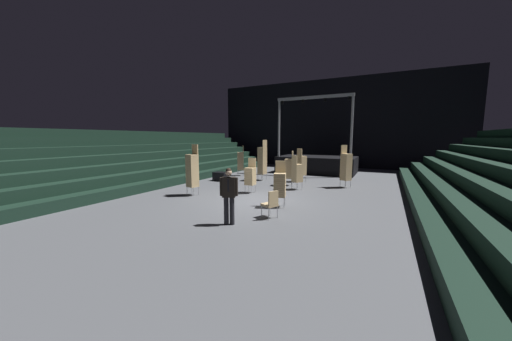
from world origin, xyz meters
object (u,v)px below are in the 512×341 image
object	(u,v)px
chair_stack_rear_centre	(241,161)
man_with_tie	(229,193)
stage_riser	(317,164)
chair_stack_aisle_left	(289,168)
chair_stack_mid_left	(192,170)
chair_stack_mid_centre	(297,172)
chair_stack_front_right	(250,175)
loose_chair_near_man	(271,203)
chair_stack_mid_right	(302,165)
equipment_road_case	(221,176)
chair_stack_rear_right	(262,160)
chair_stack_front_left	(280,184)
chair_stack_rear_left	(346,166)

from	to	relation	value
chair_stack_rear_centre	man_with_tie	bearing A→B (deg)	177.87
stage_riser	man_with_tie	world-z (taller)	stage_riser
stage_riser	chair_stack_rear_centre	size ratio (longest dim) A/B	2.70
chair_stack_aisle_left	stage_riser	bearing A→B (deg)	-14.12
chair_stack_mid_left	chair_stack_mid_centre	size ratio (longest dim) A/B	1.33
chair_stack_mid_left	chair_stack_front_right	bearing A→B (deg)	-129.19
chair_stack_mid_centre	loose_chair_near_man	bearing A→B (deg)	-48.44
man_with_tie	loose_chair_near_man	size ratio (longest dim) A/B	1.88
chair_stack_mid_left	chair_stack_mid_right	world-z (taller)	chair_stack_mid_left
man_with_tie	loose_chair_near_man	world-z (taller)	man_with_tie
chair_stack_rear_centre	equipment_road_case	xyz separation A→B (m)	(0.01, -2.50, -0.80)
man_with_tie	chair_stack_front_right	xyz separation A→B (m)	(-1.62, 4.46, -0.15)
chair_stack_rear_right	equipment_road_case	xyz separation A→B (m)	(-2.26, -1.34, -1.01)
stage_riser	chair_stack_mid_right	size ratio (longest dim) A/B	2.81
chair_stack_mid_centre	loose_chair_near_man	distance (m)	5.16
stage_riser	man_with_tie	size ratio (longest dim) A/B	3.24
chair_stack_mid_left	chair_stack_aisle_left	xyz separation A→B (m)	(3.17, 4.47, -0.21)
man_with_tie	chair_stack_mid_left	world-z (taller)	chair_stack_mid_left
chair_stack_mid_left	chair_stack_rear_centre	size ratio (longest dim) A/B	1.12
chair_stack_mid_right	chair_stack_rear_centre	world-z (taller)	chair_stack_rear_centre
chair_stack_front_left	chair_stack_aisle_left	distance (m)	4.72
man_with_tie	chair_stack_mid_centre	world-z (taller)	chair_stack_mid_centre
loose_chair_near_man	chair_stack_mid_centre	bearing A→B (deg)	34.18
equipment_road_case	chair_stack_rear_right	bearing A→B (deg)	30.67
chair_stack_front_left	chair_stack_aisle_left	bearing A→B (deg)	-89.83
chair_stack_mid_left	chair_stack_rear_right	world-z (taller)	chair_stack_rear_right
stage_riser	chair_stack_rear_centre	distance (m)	6.09
stage_riser	chair_stack_rear_left	world-z (taller)	stage_riser
chair_stack_front_right	chair_stack_aisle_left	xyz separation A→B (m)	(1.01, 2.76, 0.13)
chair_stack_mid_right	equipment_road_case	distance (m)	5.09
stage_riser	loose_chair_near_man	xyz separation A→B (m)	(1.44, -12.27, -0.17)
chair_stack_rear_centre	equipment_road_case	distance (m)	2.63
chair_stack_rear_centre	chair_stack_mid_left	bearing A→B (deg)	160.14
chair_stack_mid_right	chair_stack_rear_left	world-z (taller)	chair_stack_rear_left
chair_stack_front_left	loose_chair_near_man	bearing A→B (deg)	85.10
loose_chair_near_man	chair_stack_rear_centre	bearing A→B (deg)	61.91
chair_stack_mid_right	chair_stack_mid_centre	distance (m)	2.54
chair_stack_front_right	chair_stack_rear_left	distance (m)	5.33
man_with_tie	equipment_road_case	bearing A→B (deg)	-78.22
chair_stack_mid_centre	equipment_road_case	world-z (taller)	chair_stack_mid_centre
stage_riser	chair_stack_aisle_left	size ratio (longest dim) A/B	2.93
chair_stack_front_right	chair_stack_mid_centre	size ratio (longest dim) A/B	0.95
chair_stack_mid_right	chair_stack_aisle_left	distance (m)	1.56
man_with_tie	loose_chair_near_man	distance (m)	1.56
man_with_tie	chair_stack_rear_centre	size ratio (longest dim) A/B	0.83
chair_stack_rear_right	man_with_tie	bearing A→B (deg)	-149.00
chair_stack_rear_left	chair_stack_rear_centre	bearing A→B (deg)	-64.57
man_with_tie	chair_stack_front_right	world-z (taller)	man_with_tie
man_with_tie	stage_riser	bearing A→B (deg)	-112.10
chair_stack_front_right	loose_chair_near_man	bearing A→B (deg)	127.28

